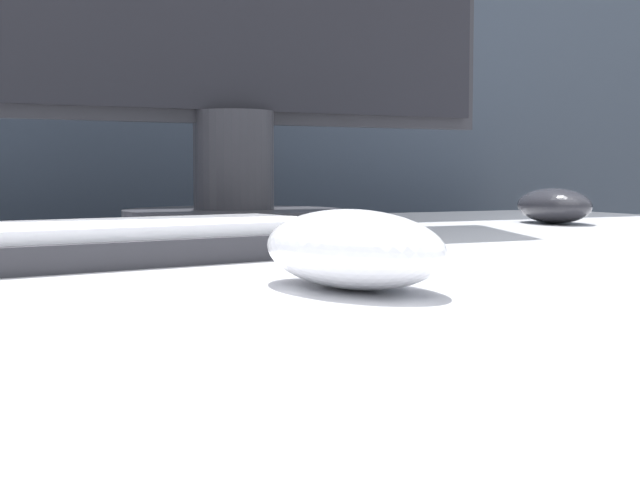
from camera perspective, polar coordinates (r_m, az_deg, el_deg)
The scene contains 4 objects.
partition_panel at distance 1.21m, azimuth -17.92°, elevation 1.25°, with size 5.00×0.03×1.44m.
computer_mouse_near at distance 0.43m, azimuth 2.05°, elevation -0.57°, with size 0.08×0.12×0.04m.
keyboard at distance 0.56m, azimuth -17.63°, elevation -0.32°, with size 0.41×0.18×0.02m.
computer_mouse_far at distance 1.01m, azimuth 14.73°, elevation 2.14°, with size 0.09×0.13×0.04m.
Camera 1 is at (-0.17, -0.54, 0.78)m, focal length 50.00 mm.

